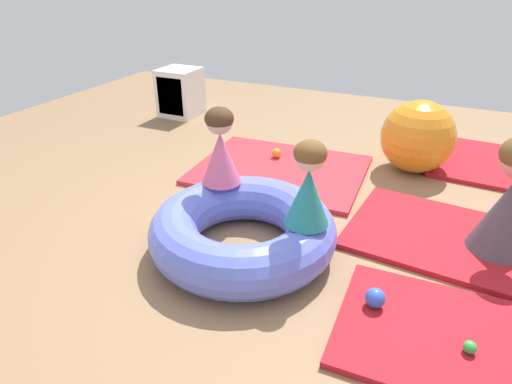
# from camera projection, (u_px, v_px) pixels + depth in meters

# --- Properties ---
(ground_plane) EXTENTS (8.00, 8.00, 0.00)m
(ground_plane) POSITION_uv_depth(u_px,v_px,m) (258.00, 245.00, 2.97)
(ground_plane) COLOR #93704C
(gym_mat_near_right) EXTENTS (1.52, 1.23, 0.04)m
(gym_mat_near_right) POSITION_uv_depth(u_px,v_px,m) (280.00, 170.00, 4.00)
(gym_mat_near_right) COLOR red
(gym_mat_near_right) RESTS_ON ground
(gym_mat_far_left) EXTENTS (1.39, 1.16, 0.04)m
(gym_mat_far_left) POSITION_uv_depth(u_px,v_px,m) (512.00, 168.00, 4.04)
(gym_mat_far_left) COLOR #B21923
(gym_mat_far_left) RESTS_ON ground
(gym_mat_front) EXTENTS (1.95, 1.10, 0.04)m
(gym_mat_front) POSITION_uv_depth(u_px,v_px,m) (496.00, 251.00, 2.88)
(gym_mat_front) COLOR #B21923
(gym_mat_front) RESTS_ON ground
(inflatable_cushion) EXTENTS (1.20, 1.20, 0.32)m
(inflatable_cushion) POSITION_uv_depth(u_px,v_px,m) (243.00, 230.00, 2.84)
(inflatable_cushion) COLOR #6070E5
(inflatable_cushion) RESTS_ON ground
(child_in_teal) EXTENTS (0.35, 0.35, 0.52)m
(child_in_teal) POSITION_uv_depth(u_px,v_px,m) (308.00, 185.00, 2.50)
(child_in_teal) COLOR teal
(child_in_teal) RESTS_ON inflatable_cushion
(child_in_pink) EXTENTS (0.37, 0.37, 0.53)m
(child_in_pink) POSITION_uv_depth(u_px,v_px,m) (220.00, 147.00, 2.99)
(child_in_pink) COLOR #E5608E
(child_in_pink) RESTS_ON inflatable_cushion
(adult_seated) EXTENTS (0.42, 0.42, 0.76)m
(adult_seated) POSITION_uv_depth(u_px,v_px,m) (512.00, 198.00, 2.70)
(adult_seated) COLOR #4C4751
(adult_seated) RESTS_ON gym_mat_front
(play_ball_orange) EXTENTS (0.09, 0.09, 0.09)m
(play_ball_orange) POSITION_uv_depth(u_px,v_px,m) (277.00, 153.00, 4.18)
(play_ball_orange) COLOR orange
(play_ball_orange) RESTS_ON gym_mat_near_right
(play_ball_blue) EXTENTS (0.11, 0.11, 0.11)m
(play_ball_blue) POSITION_uv_depth(u_px,v_px,m) (375.00, 298.00, 2.37)
(play_ball_blue) COLOR blue
(play_ball_blue) RESTS_ON gym_mat_center_rear
(play_ball_green) EXTENTS (0.06, 0.06, 0.06)m
(play_ball_green) POSITION_uv_depth(u_px,v_px,m) (470.00, 347.00, 2.09)
(play_ball_green) COLOR green
(play_ball_green) RESTS_ON gym_mat_center_rear
(exercise_ball_large) EXTENTS (0.64, 0.64, 0.64)m
(exercise_ball_large) POSITION_uv_depth(u_px,v_px,m) (418.00, 137.00, 3.90)
(exercise_ball_large) COLOR orange
(exercise_ball_large) RESTS_ON ground
(storage_cube) EXTENTS (0.44, 0.44, 0.56)m
(storage_cube) POSITION_uv_depth(u_px,v_px,m) (179.00, 93.00, 5.35)
(storage_cube) COLOR white
(storage_cube) RESTS_ON ground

